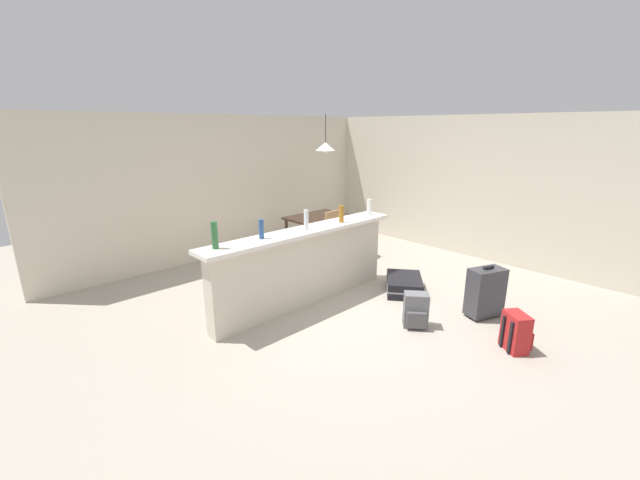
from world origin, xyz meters
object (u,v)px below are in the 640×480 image
object	(u,v)px
pendant_lamp	(325,146)
bottle_white	(369,207)
dining_table	(319,221)
backpack_grey	(416,311)
bottle_clear	(306,220)
backpack_red	(516,333)
dining_chair_near_partition	(337,236)
suitcase_upright_charcoal	(485,292)
bottle_blue	(261,229)
suitcase_flat_black	(404,284)
bottle_amber	(341,214)
bottle_green	(215,235)

from	to	relation	value
pendant_lamp	bottle_white	bearing A→B (deg)	-103.63
dining_table	backpack_grey	xyz separation A→B (m)	(-1.02, -2.76, -0.44)
bottle_white	backpack_grey	bearing A→B (deg)	-119.04
bottle_clear	backpack_red	distance (m)	2.71
bottle_clear	dining_chair_near_partition	bearing A→B (deg)	29.77
pendant_lamp	backpack_red	xyz separation A→B (m)	(-0.75, -3.69, -1.77)
dining_table	pendant_lamp	world-z (taller)	pendant_lamp
pendant_lamp	backpack_red	world-z (taller)	pendant_lamp
dining_table	backpack_grey	distance (m)	2.98
dining_chair_near_partition	suitcase_upright_charcoal	world-z (taller)	dining_chair_near_partition
dining_table	suitcase_upright_charcoal	bearing A→B (deg)	-92.95
bottle_blue	backpack_grey	world-z (taller)	bottle_blue
dining_chair_near_partition	suitcase_flat_black	world-z (taller)	dining_chair_near_partition
bottle_blue	bottle_clear	distance (m)	0.66
dining_table	pendant_lamp	size ratio (longest dim) A/B	1.71
backpack_red	bottle_blue	bearing A→B (deg)	121.79
dining_table	backpack_grey	world-z (taller)	dining_table
dining_table	dining_chair_near_partition	xyz separation A→B (m)	(-0.12, -0.58, -0.13)
bottle_amber	bottle_clear	bearing A→B (deg)	177.39
bottle_amber	suitcase_upright_charcoal	size ratio (longest dim) A/B	0.35
bottle_amber	backpack_grey	distance (m)	1.65
dining_table	suitcase_flat_black	xyz separation A→B (m)	(-0.25, -2.06, -0.54)
suitcase_upright_charcoal	bottle_green	bearing A→B (deg)	144.34
bottle_blue	bottle_white	size ratio (longest dim) A/B	1.01
bottle_amber	suitcase_flat_black	bearing A→B (deg)	-44.85
dining_table	suitcase_upright_charcoal	xyz separation A→B (m)	(-0.16, -3.19, -0.32)
bottle_clear	dining_table	distance (m)	2.12
dining_chair_near_partition	pendant_lamp	size ratio (longest dim) A/B	1.44
bottle_green	backpack_grey	xyz separation A→B (m)	(1.76, -1.44, -0.97)
bottle_amber	bottle_white	bearing A→B (deg)	5.32
backpack_red	bottle_amber	bearing A→B (deg)	95.46
bottle_clear	bottle_amber	distance (m)	0.62
bottle_clear	dining_table	size ratio (longest dim) A/B	0.23
backpack_red	bottle_green	bearing A→B (deg)	130.50
bottle_amber	pendant_lamp	world-z (taller)	pendant_lamp
suitcase_upright_charcoal	backpack_red	world-z (taller)	suitcase_upright_charcoal
suitcase_flat_black	backpack_red	distance (m)	1.77
backpack_red	backpack_grey	xyz separation A→B (m)	(-0.34, 1.02, 0.00)
dining_chair_near_partition	backpack_red	xyz separation A→B (m)	(-0.56, -3.20, -0.31)
bottle_clear	bottle_white	size ratio (longest dim) A/B	1.12
bottle_amber	backpack_red	xyz separation A→B (m)	(0.23, -2.36, -0.94)
bottle_green	backpack_grey	world-z (taller)	bottle_green
dining_table	suitcase_flat_black	distance (m)	2.15
pendant_lamp	suitcase_flat_black	size ratio (longest dim) A/B	0.75
pendant_lamp	suitcase_upright_charcoal	distance (m)	3.52
bottle_white	dining_chair_near_partition	size ratio (longest dim) A/B	0.25
bottle_blue	bottle_white	distance (m)	1.95
dining_chair_near_partition	suitcase_upright_charcoal	xyz separation A→B (m)	(-0.05, -2.61, -0.19)
bottle_amber	suitcase_flat_black	xyz separation A→B (m)	(0.65, -0.65, -1.03)
bottle_green	suitcase_upright_charcoal	world-z (taller)	bottle_green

